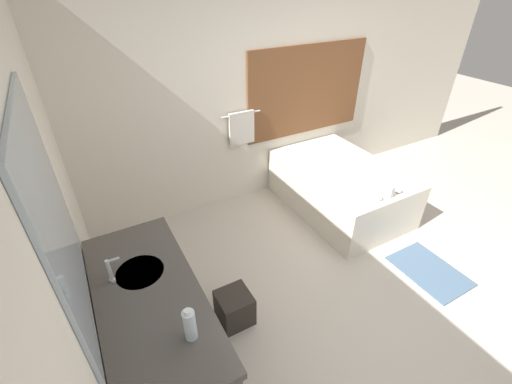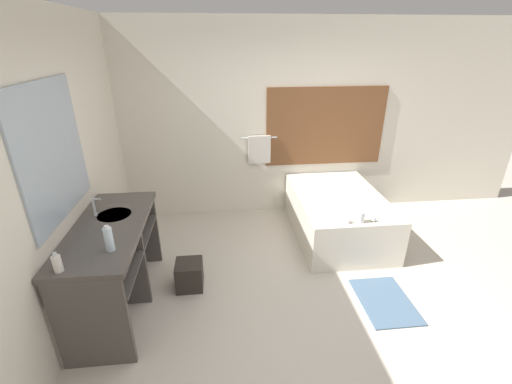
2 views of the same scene
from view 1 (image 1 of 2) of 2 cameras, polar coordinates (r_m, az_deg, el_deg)
ground_plane at (r=3.47m, az=19.96°, el=-17.08°), size 16.00×16.00×0.00m
wall_back_with_blinds at (r=4.19m, az=1.07°, el=16.39°), size 7.40×0.13×2.70m
wall_left_with_mirror at (r=1.76m, az=-28.98°, el=-15.83°), size 0.08×7.40×2.70m
vanity_counter at (r=2.49m, az=-16.56°, el=-19.39°), size 0.61×1.45×0.89m
sink_faucet at (r=2.38m, az=-23.10°, el=-12.06°), size 0.09×0.04×0.18m
bathtub at (r=4.34m, az=13.83°, el=1.07°), size 1.09×1.63×0.70m
water_bottle_1 at (r=1.97m, az=-10.98°, el=-20.87°), size 0.07×0.07×0.22m
waste_bin at (r=3.07m, az=-3.60°, el=-18.69°), size 0.28×0.28×0.30m
bath_mat at (r=3.95m, az=26.92°, el=-11.63°), size 0.50×0.71×0.02m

